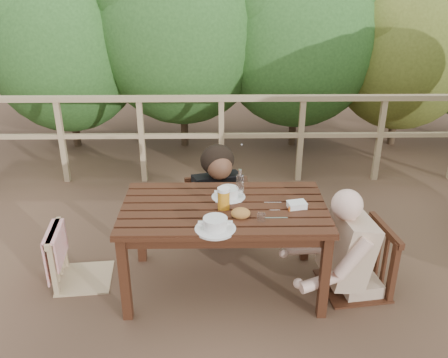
{
  "coord_description": "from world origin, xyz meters",
  "views": [
    {
      "loc": [
        -0.05,
        -3.06,
        2.32
      ],
      "look_at": [
        0.0,
        0.05,
        0.9
      ],
      "focal_mm": 38.0,
      "sensor_mm": 36.0,
      "label": 1
    }
  ],
  "objects_px": {
    "chair_far": "(212,186)",
    "woman": "(212,161)",
    "tumbler": "(261,218)",
    "bottle": "(240,184)",
    "beer_glass": "(224,199)",
    "soup_far": "(228,193)",
    "soup_near": "(215,224)",
    "bread_roll": "(241,213)",
    "diner_right": "(366,208)",
    "chair_left": "(79,232)",
    "butter_tub": "(297,206)",
    "table": "(224,248)",
    "chair_right": "(359,232)"
  },
  "relations": [
    {
      "from": "chair_far",
      "to": "woman",
      "type": "relative_size",
      "value": 0.65
    },
    {
      "from": "tumbler",
      "to": "bottle",
      "type": "bearing_deg",
      "value": 108.82
    },
    {
      "from": "beer_glass",
      "to": "woman",
      "type": "bearing_deg",
      "value": 95.41
    },
    {
      "from": "soup_far",
      "to": "tumbler",
      "type": "relative_size",
      "value": 3.76
    },
    {
      "from": "bottle",
      "to": "woman",
      "type": "bearing_deg",
      "value": 105.65
    },
    {
      "from": "soup_near",
      "to": "soup_far",
      "type": "bearing_deg",
      "value": 78.18
    },
    {
      "from": "woman",
      "to": "tumbler",
      "type": "relative_size",
      "value": 19.89
    },
    {
      "from": "bread_roll",
      "to": "diner_right",
      "type": "bearing_deg",
      "value": 7.88
    },
    {
      "from": "tumbler",
      "to": "chair_left",
      "type": "bearing_deg",
      "value": 166.86
    },
    {
      "from": "butter_tub",
      "to": "soup_far",
      "type": "bearing_deg",
      "value": 147.63
    },
    {
      "from": "table",
      "to": "soup_near",
      "type": "distance_m",
      "value": 0.51
    },
    {
      "from": "chair_right",
      "to": "butter_tub",
      "type": "height_order",
      "value": "chair_right"
    },
    {
      "from": "diner_right",
      "to": "chair_right",
      "type": "bearing_deg",
      "value": 81.78
    },
    {
      "from": "tumbler",
      "to": "woman",
      "type": "bearing_deg",
      "value": 106.71
    },
    {
      "from": "bottle",
      "to": "butter_tub",
      "type": "height_order",
      "value": "bottle"
    },
    {
      "from": "soup_far",
      "to": "beer_glass",
      "type": "distance_m",
      "value": 0.2
    },
    {
      "from": "woman",
      "to": "bread_roll",
      "type": "height_order",
      "value": "woman"
    },
    {
      "from": "chair_right",
      "to": "diner_right",
      "type": "distance_m",
      "value": 0.21
    },
    {
      "from": "chair_left",
      "to": "bottle",
      "type": "relative_size",
      "value": 3.71
    },
    {
      "from": "table",
      "to": "woman",
      "type": "relative_size",
      "value": 1.1
    },
    {
      "from": "chair_right",
      "to": "woman",
      "type": "relative_size",
      "value": 0.73
    },
    {
      "from": "soup_far",
      "to": "bottle",
      "type": "relative_size",
      "value": 1.09
    },
    {
      "from": "woman",
      "to": "soup_far",
      "type": "bearing_deg",
      "value": 83.13
    },
    {
      "from": "soup_near",
      "to": "soup_far",
      "type": "distance_m",
      "value": 0.48
    },
    {
      "from": "bread_roll",
      "to": "table",
      "type": "bearing_deg",
      "value": 124.77
    },
    {
      "from": "diner_right",
      "to": "tumbler",
      "type": "height_order",
      "value": "diner_right"
    },
    {
      "from": "soup_near",
      "to": "bottle",
      "type": "bearing_deg",
      "value": 68.81
    },
    {
      "from": "chair_far",
      "to": "bread_roll",
      "type": "bearing_deg",
      "value": -95.4
    },
    {
      "from": "chair_far",
      "to": "chair_right",
      "type": "bearing_deg",
      "value": -56.96
    },
    {
      "from": "beer_glass",
      "to": "butter_tub",
      "type": "xyz_separation_m",
      "value": [
        0.53,
        0.0,
        -0.06
      ]
    },
    {
      "from": "woman",
      "to": "beer_glass",
      "type": "distance_m",
      "value": 0.97
    },
    {
      "from": "chair_far",
      "to": "butter_tub",
      "type": "bearing_deg",
      "value": -72.95
    },
    {
      "from": "table",
      "to": "woman",
      "type": "bearing_deg",
      "value": 95.83
    },
    {
      "from": "chair_far",
      "to": "soup_near",
      "type": "bearing_deg",
      "value": -104.94
    },
    {
      "from": "chair_left",
      "to": "butter_tub",
      "type": "xyz_separation_m",
      "value": [
        1.64,
        -0.13,
        0.28
      ]
    },
    {
      "from": "diner_right",
      "to": "butter_tub",
      "type": "relative_size",
      "value": 10.38
    },
    {
      "from": "soup_far",
      "to": "bottle",
      "type": "distance_m",
      "value": 0.11
    },
    {
      "from": "table",
      "to": "tumbler",
      "type": "height_order",
      "value": "tumbler"
    },
    {
      "from": "bread_roll",
      "to": "woman",
      "type": "bearing_deg",
      "value": 100.79
    },
    {
      "from": "butter_tub",
      "to": "table",
      "type": "bearing_deg",
      "value": 164.66
    },
    {
      "from": "soup_far",
      "to": "beer_glass",
      "type": "height_order",
      "value": "beer_glass"
    },
    {
      "from": "table",
      "to": "diner_right",
      "type": "xyz_separation_m",
      "value": [
        1.04,
        -0.04,
        0.35
      ]
    },
    {
      "from": "soup_far",
      "to": "table",
      "type": "bearing_deg",
      "value": -103.11
    },
    {
      "from": "chair_right",
      "to": "bottle",
      "type": "relative_size",
      "value": 4.19
    },
    {
      "from": "soup_near",
      "to": "butter_tub",
      "type": "xyz_separation_m",
      "value": [
        0.59,
        0.29,
        -0.02
      ]
    },
    {
      "from": "diner_right",
      "to": "beer_glass",
      "type": "xyz_separation_m",
      "value": [
        -1.04,
        -0.0,
        0.08
      ]
    },
    {
      "from": "table",
      "to": "bottle",
      "type": "relative_size",
      "value": 6.35
    },
    {
      "from": "diner_right",
      "to": "soup_far",
      "type": "xyz_separation_m",
      "value": [
        -1.0,
        0.19,
        0.03
      ]
    },
    {
      "from": "bread_roll",
      "to": "butter_tub",
      "type": "height_order",
      "value": "bread_roll"
    },
    {
      "from": "table",
      "to": "bread_roll",
      "type": "distance_m",
      "value": 0.43
    }
  ]
}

